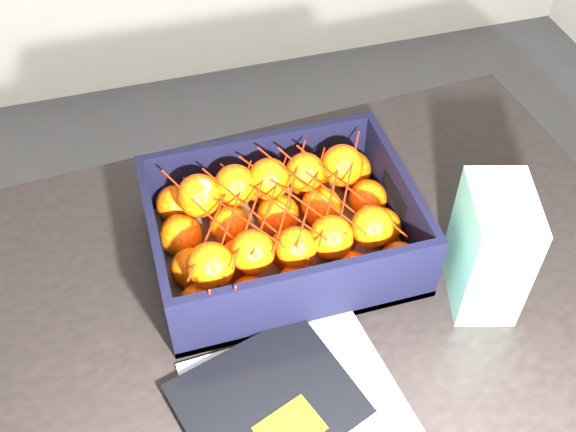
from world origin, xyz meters
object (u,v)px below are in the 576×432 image
object	(u,v)px
table	(270,361)
produce_crate	(282,235)
magazine_stack	(301,431)
retail_carton	(490,248)

from	to	relation	value
table	produce_crate	world-z (taller)	produce_crate
magazine_stack	produce_crate	bearing A→B (deg)	78.61
table	magazine_stack	size ratio (longest dim) A/B	3.82
table	magazine_stack	world-z (taller)	magazine_stack
magazine_stack	retail_carton	bearing A→B (deg)	24.53
table	retail_carton	size ratio (longest dim) A/B	6.70
magazine_stack	produce_crate	size ratio (longest dim) A/B	0.88
produce_crate	retail_carton	distance (m)	0.29
table	produce_crate	distance (m)	0.19
produce_crate	retail_carton	size ratio (longest dim) A/B	2.00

